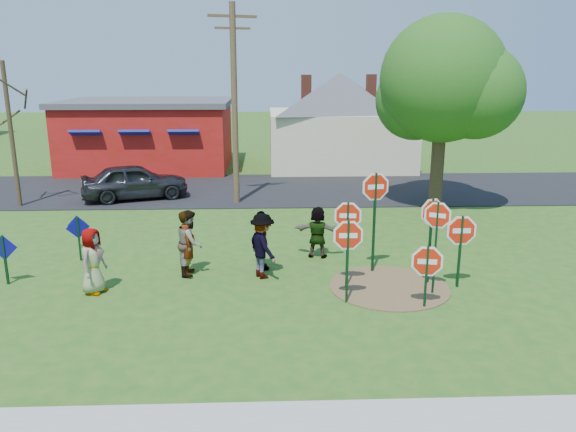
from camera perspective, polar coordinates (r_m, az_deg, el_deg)
name	(u,v)px	position (r m, az deg, el deg)	size (l,w,h in m)	color
ground	(223,276)	(16.01, -6.59, -6.11)	(120.00, 120.00, 0.00)	#255618
road	(241,189)	(27.04, -4.82, 2.70)	(120.00, 7.50, 0.04)	black
dirt_patch	(389,287)	(15.37, 10.22, -7.10)	(3.20, 3.20, 0.03)	brown
red_building	(150,134)	(33.79, -13.87, 8.11)	(9.40, 7.69, 3.90)	maroon
cream_house	(339,116)	(33.29, 5.20, 10.05)	(9.40, 9.40, 6.50)	beige
stop_sign_a	(348,243)	(13.77, 6.11, -2.75)	(1.01, 0.07, 2.26)	#0D3219
stop_sign_b	(375,197)	(15.80, 8.85, 1.94)	(1.05, 0.25, 3.04)	#0D3219
stop_sign_c	(437,227)	(14.63, 14.89, -1.04)	(0.84, 0.43, 2.58)	#0D3219
stop_sign_d	(431,219)	(15.34, 14.37, -0.33)	(0.90, 0.37, 2.50)	#0D3219
stop_sign_e	(427,265)	(13.96, 13.94, -4.84)	(1.03, 0.19, 1.71)	#0D3219
stop_sign_f	(461,235)	(15.39, 17.18, -1.85)	(1.08, 0.07, 2.11)	#0D3219
stop_sign_g	(348,225)	(14.62, 6.08, -0.93)	(0.97, 0.14, 2.49)	#0D3219
blue_diamond_b	(4,254)	(16.88, -26.86, -3.46)	(0.71, 0.07, 1.40)	#0D3219
blue_diamond_c	(78,233)	(18.06, -20.52, -1.66)	(0.64, 0.31, 1.39)	#0D3219
blue_diamond_d	(78,228)	(19.33, -20.59, -1.17)	(0.57, 0.22, 1.10)	#0D3219
person_a	(93,261)	(15.36, -19.23, -4.32)	(0.86, 0.56, 1.75)	#33457D
person_b	(188,243)	(16.02, -10.16, -2.72)	(0.68, 0.44, 1.86)	#247B5F
person_c	(190,242)	(16.06, -9.94, -2.65)	(0.91, 0.71, 1.86)	brown
person_d	(262,246)	(15.56, -2.61, -3.04)	(1.19, 0.69, 1.85)	#35363B
person_e	(261,241)	(16.17, -2.74, -2.51)	(1.03, 0.43, 1.75)	#472B5C
person_f	(318,232)	(17.25, 3.02, -1.64)	(1.49, 0.48, 1.61)	#225339
suv	(135,181)	(25.74, -15.29, 3.41)	(1.84, 4.57, 1.56)	#2D2E32
utility_pole	(234,102)	(23.79, -5.46, 11.50)	(1.95, 0.70, 8.22)	#4C3823
leafy_tree	(446,86)	(23.51, 15.74, 12.58)	(5.44, 4.96, 7.73)	#382819
bare_tree_west	(9,114)	(25.73, -26.50, 9.25)	(1.80, 1.80, 5.97)	#382819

